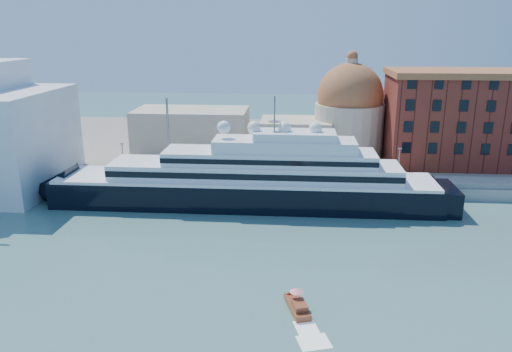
{
  "coord_description": "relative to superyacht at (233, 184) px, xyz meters",
  "views": [
    {
      "loc": [
        7.66,
        -73.19,
        35.27
      ],
      "look_at": [
        0.58,
        18.0,
        7.78
      ],
      "focal_mm": 35.0,
      "sensor_mm": 36.0,
      "label": 1
    }
  ],
  "objects": [
    {
      "name": "quay_fence",
      "position": [
        4.58,
        6.5,
        -1.44
      ],
      "size": [
        180.0,
        0.1,
        1.2
      ],
      "primitive_type": "cube",
      "color": "slate",
      "rests_on": "quay"
    },
    {
      "name": "lamp_posts",
      "position": [
        -8.09,
        9.27,
        5.3
      ],
      "size": [
        120.8,
        2.4,
        18.0
      ],
      "color": "slate",
      "rests_on": "quay"
    },
    {
      "name": "land",
      "position": [
        4.58,
        52.0,
        -3.54
      ],
      "size": [
        260.0,
        72.0,
        2.0
      ],
      "primitive_type": "cube",
      "color": "slate",
      "rests_on": "ground"
    },
    {
      "name": "quay",
      "position": [
        4.58,
        11.0,
        -3.29
      ],
      "size": [
        180.0,
        10.0,
        2.5
      ],
      "primitive_type": "cube",
      "color": "gray",
      "rests_on": "ground"
    },
    {
      "name": "ground",
      "position": [
        4.58,
        -23.0,
        -4.54
      ],
      "size": [
        400.0,
        400.0,
        0.0
      ],
      "primitive_type": "plane",
      "color": "#3A6463",
      "rests_on": "ground"
    },
    {
      "name": "warehouse",
      "position": [
        56.58,
        29.0,
        9.25
      ],
      "size": [
        43.0,
        19.0,
        23.25
      ],
      "color": "maroon",
      "rests_on": "land"
    },
    {
      "name": "water_taxi",
      "position": [
        13.2,
        -39.13,
        -3.84
      ],
      "size": [
        3.62,
        6.4,
        2.89
      ],
      "rotation": [
        0.0,
        0.0,
        0.28
      ],
      "color": "maroon",
      "rests_on": "ground"
    },
    {
      "name": "superyacht",
      "position": [
        0.0,
        0.0,
        0.0
      ],
      "size": [
        87.97,
        12.2,
        26.29
      ],
      "color": "black",
      "rests_on": "ground"
    },
    {
      "name": "church",
      "position": [
        10.97,
        34.72,
        6.37
      ],
      "size": [
        66.0,
        18.0,
        25.5
      ],
      "color": "beige",
      "rests_on": "land"
    }
  ]
}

